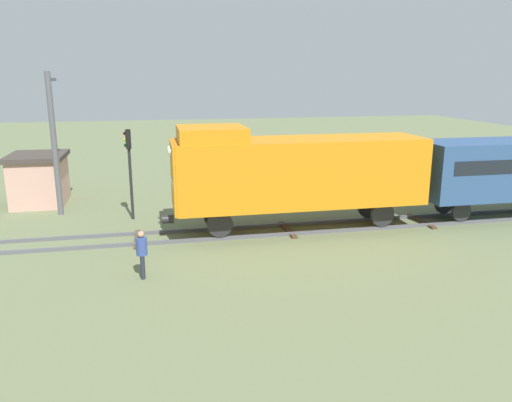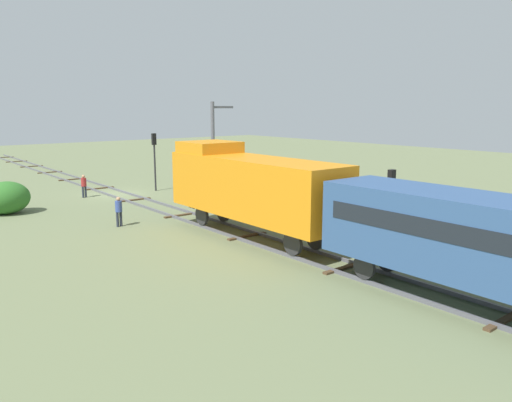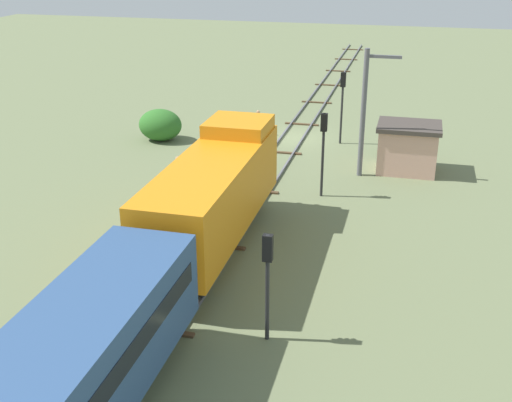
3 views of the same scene
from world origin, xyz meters
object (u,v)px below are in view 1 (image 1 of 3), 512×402
object	(u,v)px
locomotive	(295,170)
worker_by_signal	(142,251)
traffic_signal_far	(381,156)
relay_hut	(39,179)
catenary_mast	(54,140)
traffic_signal_mid	(129,158)

from	to	relation	value
locomotive	worker_by_signal	size ratio (longest dim) A/B	6.82
locomotive	traffic_signal_far	size ratio (longest dim) A/B	3.03
traffic_signal_far	relay_hut	world-z (taller)	traffic_signal_far
locomotive	traffic_signal_far	xyz separation A→B (m)	(-3.60, 5.83, -0.09)
catenary_mast	relay_hut	bearing A→B (deg)	-150.04
catenary_mast	locomotive	bearing A→B (deg)	64.85
catenary_mast	relay_hut	world-z (taller)	catenary_mast
locomotive	worker_by_signal	bearing A→B (deg)	-57.69
traffic_signal_far	catenary_mast	xyz separation A→B (m)	(-1.47, -16.63, 1.08)
locomotive	relay_hut	xyz separation A→B (m)	(-7.50, -12.20, -1.38)
traffic_signal_mid	worker_by_signal	size ratio (longest dim) A/B	2.57
traffic_signal_mid	worker_by_signal	bearing A→B (deg)	4.27
relay_hut	worker_by_signal	bearing A→B (deg)	25.39
traffic_signal_mid	catenary_mast	xyz separation A→B (m)	(-1.67, -3.59, 0.73)
traffic_signal_mid	relay_hut	bearing A→B (deg)	-129.43
worker_by_signal	traffic_signal_mid	bearing A→B (deg)	127.87
traffic_signal_far	worker_by_signal	distance (m)	14.81
locomotive	relay_hut	world-z (taller)	locomotive
traffic_signal_mid	catenary_mast	size ratio (longest dim) A/B	0.62
worker_by_signal	relay_hut	distance (m)	12.96
traffic_signal_far	worker_by_signal	size ratio (longest dim) A/B	2.26
catenary_mast	traffic_signal_far	bearing A→B (deg)	84.95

